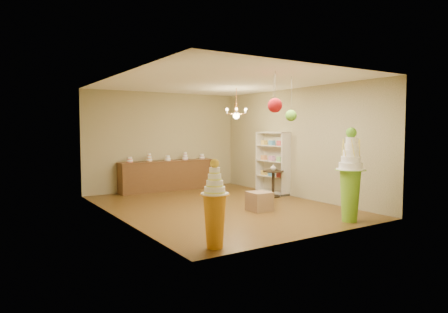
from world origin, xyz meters
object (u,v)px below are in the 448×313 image
pedestal_green (350,183)px  pedestal_orange (215,213)px  sideboard (168,175)px  round_table (273,180)px

pedestal_green → pedestal_orange: bearing=-179.2°
pedestal_green → sideboard: 5.95m
pedestal_orange → pedestal_green: bearing=0.8°
sideboard → pedestal_orange: bearing=-107.9°
sideboard → round_table: (1.96, -2.66, -0.00)m
round_table → sideboard: bearing=126.4°
pedestal_orange → round_table: bearing=39.5°
sideboard → round_table: bearing=-53.6°
pedestal_green → pedestal_orange: (-3.26, -0.04, -0.23)m
pedestal_green → round_table: pedestal_green is taller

